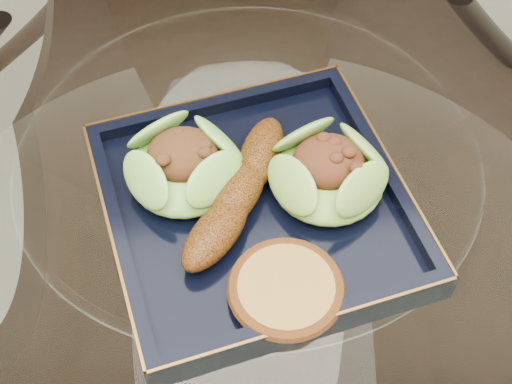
{
  "coord_description": "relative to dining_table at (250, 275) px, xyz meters",
  "views": [
    {
      "loc": [
        -0.03,
        -0.42,
        1.32
      ],
      "look_at": [
        0.0,
        -0.03,
        0.8
      ],
      "focal_mm": 50.0,
      "sensor_mm": 36.0,
      "label": 1
    }
  ],
  "objects": [
    {
      "name": "navy_plate",
      "position": [
        0.0,
        -0.03,
        0.17
      ],
      "size": [
        0.33,
        0.33,
        0.02
      ],
      "primitive_type": "cube",
      "rotation": [
        0.0,
        0.0,
        0.24
      ],
      "color": "black",
      "rests_on": "dining_table"
    },
    {
      "name": "roasted_plantain",
      "position": [
        -0.01,
        -0.03,
        0.2
      ],
      "size": [
        0.12,
        0.18,
        0.03
      ],
      "primitive_type": "ellipsoid",
      "rotation": [
        0.0,
        0.0,
        1.08
      ],
      "color": "#68360B",
      "rests_on": "navy_plate"
    },
    {
      "name": "crumb_patty",
      "position": [
        0.02,
        -0.13,
        0.19
      ],
      "size": [
        0.09,
        0.09,
        0.02
      ],
      "primitive_type": "cylinder",
      "rotation": [
        0.0,
        0.0,
        0.08
      ],
      "color": "#A98138",
      "rests_on": "navy_plate"
    },
    {
      "name": "dining_table",
      "position": [
        0.0,
        0.0,
        0.0
      ],
      "size": [
        1.13,
        1.13,
        0.77
      ],
      "color": "white",
      "rests_on": "ground"
    },
    {
      "name": "dining_chair",
      "position": [
        0.03,
        0.37,
        -0.05
      ],
      "size": [
        0.5,
        0.5,
        0.98
      ],
      "rotation": [
        0.0,
        0.0,
        0.2
      ],
      "color": "black",
      "rests_on": "ground"
    },
    {
      "name": "lettuce_wrap_right",
      "position": [
        0.07,
        -0.02,
        0.2
      ],
      "size": [
        0.12,
        0.12,
        0.04
      ],
      "primitive_type": "ellipsoid",
      "rotation": [
        0.0,
        0.0,
        0.14
      ],
      "color": "olive",
      "rests_on": "navy_plate"
    },
    {
      "name": "lettuce_wrap_left",
      "position": [
        -0.06,
        0.0,
        0.2
      ],
      "size": [
        0.13,
        0.13,
        0.04
      ],
      "primitive_type": "ellipsoid",
      "rotation": [
        0.0,
        0.0,
        0.23
      ],
      "color": "#4A8C28",
      "rests_on": "navy_plate"
    }
  ]
}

